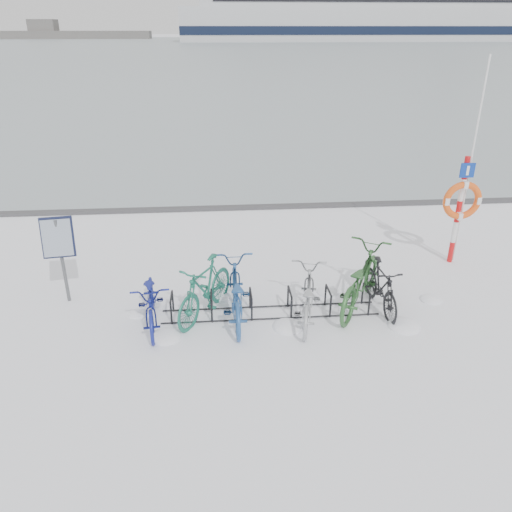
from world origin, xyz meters
The scene contains 14 objects.
ground centered at (0.00, 0.00, 0.00)m, with size 900.00×900.00×0.00m, color white.
ice_sheet centered at (0.00, 155.00, 0.01)m, with size 400.00×298.00×0.02m, color #97A4AB.
quay_edge centered at (0.00, 5.90, 0.05)m, with size 400.00×0.25×0.10m, color #3F3F42.
bike_rack centered at (0.00, 0.00, 0.18)m, with size 4.00×0.48×0.46m.
info_board centered at (-3.86, 0.78, 1.24)m, with size 0.60×0.29×1.72m.
lifebuoy_station centered at (4.32, 1.85, 1.47)m, with size 0.84×0.23×4.39m.
cruise_ferry centered at (55.58, 200.02, 12.25)m, with size 136.84×25.81×44.96m.
bike_0 centered at (-2.14, -0.13, 0.48)m, with size 0.64×1.84×0.96m, color navy.
bike_1 centered at (-1.19, 0.09, 0.56)m, with size 0.52×1.85×1.11m, color #1C6A55.
bike_2 centered at (-0.64, -0.05, 0.54)m, with size 0.71×2.04×1.07m, color #255190.
bike_3 centered at (0.64, -0.23, 0.49)m, with size 0.65×1.86×0.98m, color #95989D.
bike_4 centered at (1.71, 0.18, 0.59)m, with size 0.78×2.24×1.17m, color #2A582A.
bike_5 centered at (2.08, 0.04, 0.48)m, with size 0.45×1.61×0.97m, color black.
snow_drifts centered at (0.44, -0.18, 0.00)m, with size 6.05×1.86×0.20m.
Camera 1 is at (-0.93, -7.95, 4.84)m, focal length 35.00 mm.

